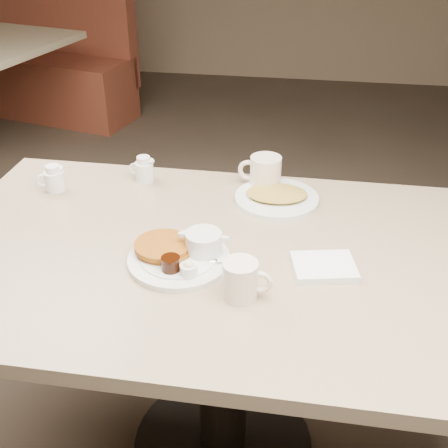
# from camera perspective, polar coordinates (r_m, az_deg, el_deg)

# --- Properties ---
(diner_table) EXTENTS (1.50, 0.90, 0.75)m
(diner_table) POSITION_cam_1_polar(r_m,az_deg,el_deg) (1.53, -0.12, -8.12)
(diner_table) COLOR tan
(diner_table) RESTS_ON ground
(main_plate) EXTENTS (0.30, 0.25, 0.07)m
(main_plate) POSITION_cam_1_polar(r_m,az_deg,el_deg) (1.38, -4.29, -2.92)
(main_plate) COLOR silver
(main_plate) RESTS_ON diner_table
(coffee_mug_near) EXTENTS (0.11, 0.08, 0.09)m
(coffee_mug_near) POSITION_cam_1_polar(r_m,az_deg,el_deg) (1.25, 1.75, -5.58)
(coffee_mug_near) COLOR white
(coffee_mug_near) RESTS_ON diner_table
(napkin) EXTENTS (0.17, 0.15, 0.02)m
(napkin) POSITION_cam_1_polar(r_m,az_deg,el_deg) (1.38, 10.00, -4.26)
(napkin) COLOR white
(napkin) RESTS_ON diner_table
(coffee_mug_far) EXTENTS (0.14, 0.10, 0.10)m
(coffee_mug_far) POSITION_cam_1_polar(r_m,az_deg,el_deg) (1.71, 4.07, 5.17)
(coffee_mug_far) COLOR #F1DECD
(coffee_mug_far) RESTS_ON diner_table
(creamer_left) EXTENTS (0.08, 0.06, 0.08)m
(creamer_left) POSITION_cam_1_polar(r_m,az_deg,el_deg) (1.77, -16.71, 4.34)
(creamer_left) COLOR white
(creamer_left) RESTS_ON diner_table
(creamer_right) EXTENTS (0.09, 0.07, 0.08)m
(creamer_right) POSITION_cam_1_polar(r_m,az_deg,el_deg) (1.77, -8.04, 5.41)
(creamer_right) COLOR white
(creamer_right) RESTS_ON diner_table
(hash_plate) EXTENTS (0.26, 0.26, 0.04)m
(hash_plate) POSITION_cam_1_polar(r_m,az_deg,el_deg) (1.65, 5.31, 2.72)
(hash_plate) COLOR silver
(hash_plate) RESTS_ON diner_table
(booth_back_left) EXTENTS (1.49, 1.65, 1.12)m
(booth_back_left) POSITION_cam_1_polar(r_m,az_deg,el_deg) (4.50, -17.26, 15.22)
(booth_back_left) COLOR brown
(booth_back_left) RESTS_ON ground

